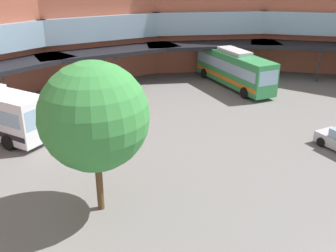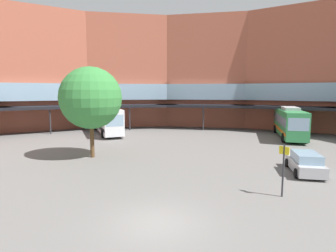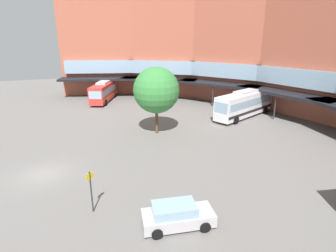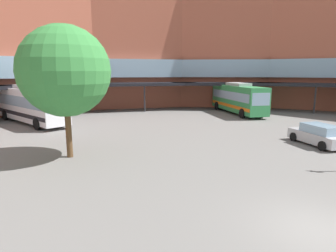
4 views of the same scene
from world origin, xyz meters
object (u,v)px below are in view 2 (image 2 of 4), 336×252
object	(u,v)px
bus_0	(290,122)
plaza_tree	(91,98)
parked_car	(305,163)
stop_sign_post	(283,166)
bus_1	(107,119)

from	to	relation	value
bus_0	plaza_tree	size ratio (longest dim) A/B	1.47
parked_car	stop_sign_post	distance (m)	5.85
bus_1	parked_car	size ratio (longest dim) A/B	2.58
bus_0	stop_sign_post	distance (m)	22.17
bus_1	plaza_tree	xyz separation A→B (m)	(1.89, -14.47, 3.29)
bus_1	stop_sign_post	size ratio (longest dim) A/B	4.09
parked_car	stop_sign_post	world-z (taller)	stop_sign_post
parked_car	plaza_tree	size ratio (longest dim) A/B	0.58
bus_1	plaza_tree	size ratio (longest dim) A/B	1.50
stop_sign_post	bus_1	bearing A→B (deg)	122.38
plaza_tree	stop_sign_post	distance (m)	16.61
bus_0	stop_sign_post	xyz separation A→B (m)	(-8.84, -20.33, -0.19)
bus_0	plaza_tree	bearing A→B (deg)	-49.64
bus_0	plaza_tree	xyz separation A→B (m)	(-22.08, -10.94, 3.31)
parked_car	stop_sign_post	bearing A→B (deg)	153.93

